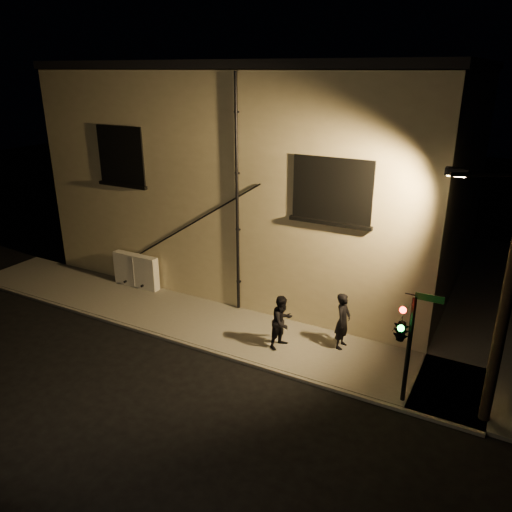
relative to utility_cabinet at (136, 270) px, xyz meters
The scene contains 8 objects.
ground 7.09m from the utility_cabinet, 22.55° to the right, with size 90.00×90.00×0.00m, color black.
sidewalk 7.94m from the utility_cabinet, 12.33° to the left, with size 21.00×16.00×0.12m.
building 8.05m from the utility_cabinet, 60.90° to the left, with size 16.20×12.23×8.80m.
utility_cabinet is the anchor object (origin of this frame).
pedestrian_a 9.02m from the utility_cabinet, ahead, with size 0.68×0.45×1.86m, color black.
pedestrian_b 7.44m from the utility_cabinet, 11.18° to the right, with size 0.85×0.66×1.76m, color black.
traffic_signal 11.56m from the utility_cabinet, 12.66° to the right, with size 1.15×1.86×3.20m.
streetlamp_pole 13.74m from the utility_cabinet, ahead, with size 2.01×1.38×6.70m.
Camera 1 is at (6.77, -11.49, 8.52)m, focal length 35.00 mm.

